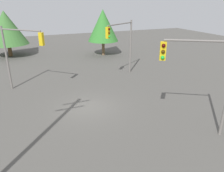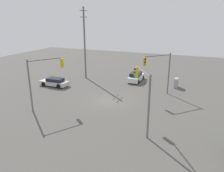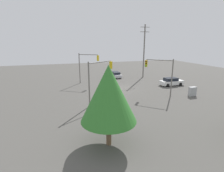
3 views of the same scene
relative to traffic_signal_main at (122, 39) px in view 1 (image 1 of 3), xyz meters
name	(u,v)px [view 1 (image 1 of 3)]	position (x,y,z in m)	size (l,w,h in m)	color
ground_plane	(89,107)	(5.52, 5.81, -4.05)	(80.00, 80.00, 0.00)	#54514C
traffic_signal_main	(122,39)	(0.00, 0.00, 0.00)	(3.93, 2.60, 5.84)	slate
traffic_signal_cross	(20,48)	(9.83, 0.49, -0.07)	(3.25, 3.03, 5.76)	slate
traffic_signal_aux	(202,70)	(0.46, 11.69, 0.09)	(3.63, 2.34, 6.01)	slate
tree_far	(6,28)	(11.38, -14.77, 0.07)	(5.77, 5.77, 6.49)	brown
tree_right	(103,26)	(-1.66, -10.07, 0.31)	(4.45, 4.45, 6.62)	brown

